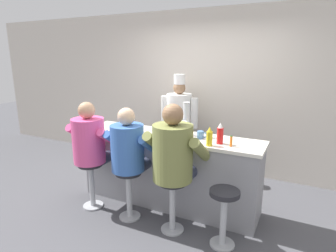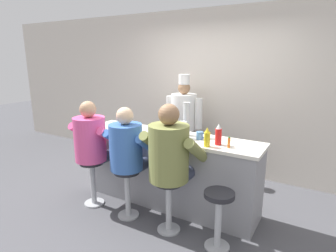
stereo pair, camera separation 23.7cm
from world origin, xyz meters
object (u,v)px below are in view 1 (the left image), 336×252
object	(u,v)px
cup_stack_steel	(186,119)
cereal_bowl	(169,133)
empty_stool_round	(224,209)
diner_seated_olive	(174,155)
coffee_mug_blue	(201,135)
breakfast_plate	(119,130)
diner_seated_pink	(91,143)
mustard_bottle_yellow	(209,137)
water_pitcher_clear	(183,130)
ketchup_bottle_red	(220,134)
hot_sauce_bottle_orange	(231,141)
cook_in_whites_near	(179,120)
coffee_mug_tan	(96,126)
diner_seated_blue	(129,151)

from	to	relation	value
cup_stack_steel	cereal_bowl	bearing A→B (deg)	-148.98
cereal_bowl	empty_stool_round	xyz separation A→B (m)	(0.88, -0.52, -0.57)
cup_stack_steel	diner_seated_olive	distance (m)	0.66
coffee_mug_blue	cup_stack_steel	bearing A→B (deg)	159.90
breakfast_plate	diner_seated_pink	world-z (taller)	diner_seated_pink
mustard_bottle_yellow	water_pitcher_clear	size ratio (longest dim) A/B	1.07
water_pitcher_clear	cup_stack_steel	bearing A→B (deg)	93.72
ketchup_bottle_red	hot_sauce_bottle_orange	world-z (taller)	ketchup_bottle_red
breakfast_plate	cook_in_whites_near	xyz separation A→B (m)	(0.36, 1.16, -0.06)
diner_seated_pink	coffee_mug_tan	bearing A→B (deg)	117.42
ketchup_bottle_red	breakfast_plate	distance (m)	1.39
cup_stack_steel	diner_seated_blue	size ratio (longest dim) A/B	0.31
ketchup_bottle_red	coffee_mug_tan	world-z (taller)	ketchup_bottle_red
breakfast_plate	diner_seated_pink	xyz separation A→B (m)	(-0.17, -0.38, -0.11)
hot_sauce_bottle_orange	diner_seated_blue	size ratio (longest dim) A/B	0.09
coffee_mug_tan	hot_sauce_bottle_orange	bearing A→B (deg)	2.25
ketchup_bottle_red	cook_in_whites_near	world-z (taller)	cook_in_whites_near
diner_seated_olive	mustard_bottle_yellow	bearing A→B (deg)	44.77
diner_seated_blue	diner_seated_olive	distance (m)	0.59
hot_sauce_bottle_orange	empty_stool_round	size ratio (longest dim) A/B	0.20
hot_sauce_bottle_orange	cup_stack_steel	distance (m)	0.69
breakfast_plate	empty_stool_round	xyz separation A→B (m)	(1.59, -0.41, -0.56)
coffee_mug_tan	cup_stack_steel	size ratio (longest dim) A/B	0.29
diner_seated_blue	hot_sauce_bottle_orange	bearing A→B (deg)	18.75
mustard_bottle_yellow	coffee_mug_tan	xyz separation A→B (m)	(-1.62, 0.00, -0.06)
diner_seated_pink	empty_stool_round	size ratio (longest dim) A/B	2.23
breakfast_plate	cook_in_whites_near	world-z (taller)	cook_in_whites_near
mustard_bottle_yellow	breakfast_plate	world-z (taller)	mustard_bottle_yellow
diner_seated_olive	diner_seated_blue	bearing A→B (deg)	-179.53
coffee_mug_blue	cup_stack_steel	world-z (taller)	cup_stack_steel
breakfast_plate	coffee_mug_blue	bearing A→B (deg)	6.81
ketchup_bottle_red	coffee_mug_blue	bearing A→B (deg)	161.47
coffee_mug_tan	diner_seated_olive	world-z (taller)	diner_seated_olive
coffee_mug_blue	cook_in_whites_near	size ratio (longest dim) A/B	0.08
mustard_bottle_yellow	empty_stool_round	bearing A→B (deg)	-48.88
diner_seated_blue	diner_seated_olive	xyz separation A→B (m)	(0.59, 0.00, 0.04)
diner_seated_pink	diner_seated_olive	size ratio (longest dim) A/B	0.96
ketchup_bottle_red	diner_seated_olive	distance (m)	0.59
coffee_mug_tan	water_pitcher_clear	bearing A→B (deg)	7.40
mustard_bottle_yellow	diner_seated_blue	world-z (taller)	diner_seated_blue
cereal_bowl	empty_stool_round	distance (m)	1.17
breakfast_plate	cook_in_whites_near	distance (m)	1.22
empty_stool_round	breakfast_plate	bearing A→B (deg)	165.42
breakfast_plate	empty_stool_round	distance (m)	1.73
hot_sauce_bottle_orange	breakfast_plate	xyz separation A→B (m)	(-1.53, 0.00, -0.05)
empty_stool_round	diner_seated_pink	bearing A→B (deg)	178.87
diner_seated_pink	diner_seated_blue	bearing A→B (deg)	-0.13
ketchup_bottle_red	empty_stool_round	size ratio (longest dim) A/B	0.39
breakfast_plate	diner_seated_olive	world-z (taller)	diner_seated_olive
mustard_bottle_yellow	coffee_mug_blue	bearing A→B (deg)	129.88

